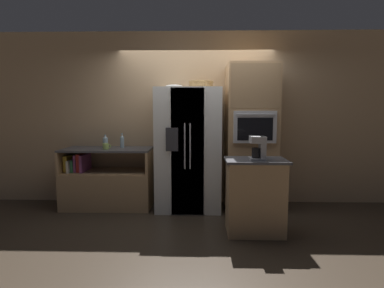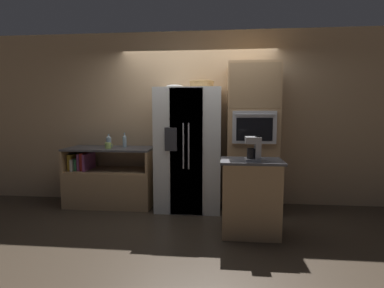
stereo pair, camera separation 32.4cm
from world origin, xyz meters
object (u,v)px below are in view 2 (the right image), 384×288
(refrigerator, at_px, (189,149))
(coffee_maker, at_px, (254,148))
(wicker_basket, at_px, (202,84))
(wall_oven, at_px, (252,138))
(fruit_bowl, at_px, (175,87))
(mug, at_px, (108,145))
(bottle_tall, at_px, (125,141))
(bottle_short, at_px, (109,141))

(refrigerator, relative_size, coffee_maker, 6.52)
(refrigerator, distance_m, wicker_basket, 1.02)
(wall_oven, bearing_deg, fruit_bowl, 178.75)
(wicker_basket, distance_m, fruit_bowl, 0.41)
(wall_oven, height_order, coffee_maker, wall_oven)
(refrigerator, height_order, wall_oven, wall_oven)
(wall_oven, height_order, mug, wall_oven)
(wall_oven, xyz_separation_m, wicker_basket, (-0.76, 0.05, 0.81))
(bottle_tall, bearing_deg, refrigerator, -7.22)
(coffee_maker, bearing_deg, bottle_tall, 150.18)
(bottle_tall, height_order, bottle_short, bottle_tall)
(wicker_basket, xyz_separation_m, bottle_short, (-1.54, 0.11, -0.89))
(refrigerator, xyz_separation_m, bottle_short, (-1.35, 0.17, 0.10))
(bottle_tall, xyz_separation_m, mug, (-0.20, -0.19, -0.06))
(refrigerator, bearing_deg, bottle_short, 172.60)
(wicker_basket, height_order, mug, wicker_basket)
(refrigerator, height_order, bottle_short, refrigerator)
(wicker_basket, xyz_separation_m, bottle_tall, (-1.26, 0.07, -0.88))
(refrigerator, height_order, bottle_tall, refrigerator)
(refrigerator, relative_size, wall_oven, 0.84)
(mug, bearing_deg, fruit_bowl, 5.69)
(fruit_bowl, bearing_deg, wicker_basket, 3.29)
(bottle_short, xyz_separation_m, coffee_maker, (2.24, -1.16, 0.05))
(bottle_tall, bearing_deg, wicker_basket, -2.97)
(wicker_basket, bearing_deg, wall_oven, -3.71)
(wicker_basket, bearing_deg, bottle_tall, 177.03)
(coffee_maker, bearing_deg, wicker_basket, 123.54)
(bottle_tall, xyz_separation_m, coffee_maker, (1.95, -1.12, 0.05))
(refrigerator, relative_size, mug, 14.55)
(bottle_tall, distance_m, bottle_short, 0.29)
(wall_oven, distance_m, fruit_bowl, 1.41)
(fruit_bowl, relative_size, bottle_short, 1.31)
(wall_oven, relative_size, bottle_tall, 9.42)
(mug, bearing_deg, bottle_tall, 43.52)
(wall_oven, distance_m, bottle_tall, 2.02)
(bottle_tall, bearing_deg, mug, -136.48)
(bottle_short, bearing_deg, bottle_tall, -8.07)
(wicker_basket, distance_m, bottle_tall, 1.54)
(fruit_bowl, relative_size, bottle_tall, 1.14)
(refrigerator, height_order, mug, refrigerator)
(wall_oven, relative_size, wicker_basket, 5.82)
(bottle_short, height_order, coffee_maker, coffee_maker)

